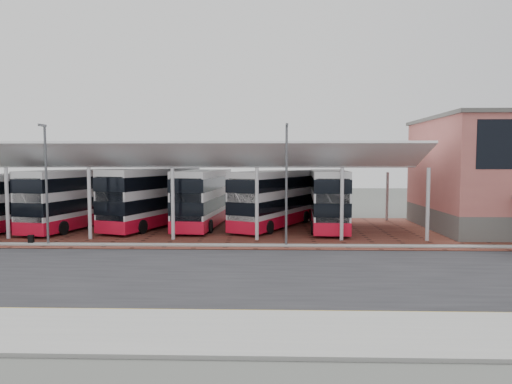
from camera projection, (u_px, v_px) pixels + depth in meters
ground at (253, 269)px, 23.99m from camera, size 140.00×140.00×0.00m
road at (252, 273)px, 22.99m from camera, size 120.00×14.00×0.02m
forecourt at (283, 231)px, 36.89m from camera, size 72.00×16.00×0.06m
sidewalk at (243, 332)px, 15.01m from camera, size 120.00×4.00×0.14m
north_kerb at (256, 246)px, 30.17m from camera, size 120.00×0.80×0.14m
yellow_line_near at (246, 313)px, 17.01m from camera, size 120.00×0.12×0.01m
yellow_line_far at (246, 310)px, 17.31m from camera, size 120.00×0.12×0.01m
canopy at (186, 159)px, 37.65m from camera, size 37.00×11.63×7.07m
lamp_west at (46, 181)px, 30.34m from camera, size 0.16×0.90×8.07m
lamp_east at (286, 181)px, 29.88m from camera, size 0.16×0.90×8.07m
bus_0 at (14, 202)px, 37.11m from camera, size 5.13×11.37×4.57m
bus_1 at (77, 199)px, 38.30m from camera, size 5.10×12.10×4.86m
bus_2 at (154, 198)px, 38.96m from camera, size 6.37×12.27×4.95m
bus_3 at (204, 198)px, 39.09m from camera, size 3.76×11.89×4.82m
bus_4 at (275, 199)px, 38.60m from camera, size 7.54×11.56×4.77m
bus_5 at (328, 199)px, 38.27m from camera, size 3.54×11.88×4.83m
suitcase at (31, 239)px, 30.87m from camera, size 0.35×0.25×0.60m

